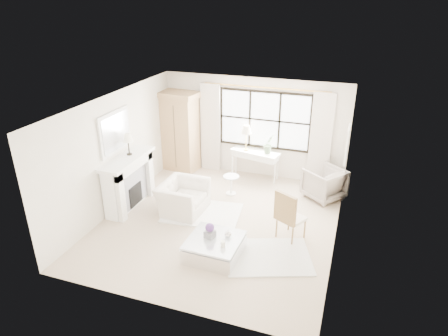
{
  "coord_description": "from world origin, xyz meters",
  "views": [
    {
      "loc": [
        2.6,
        -7.18,
        4.75
      ],
      "look_at": [
        0.04,
        0.2,
        1.24
      ],
      "focal_mm": 32.0,
      "sensor_mm": 36.0,
      "label": 1
    }
  ],
  "objects_px": {
    "club_armchair": "(183,197)",
    "coffee_table": "(214,248)",
    "armoire": "(179,131)",
    "console_table": "(255,165)"
  },
  "relations": [
    {
      "from": "armoire",
      "to": "coffee_table",
      "type": "bearing_deg",
      "value": -48.6
    },
    {
      "from": "club_armchair",
      "to": "coffee_table",
      "type": "distance_m",
      "value": 1.89
    },
    {
      "from": "coffee_table",
      "to": "club_armchair",
      "type": "bearing_deg",
      "value": 134.68
    },
    {
      "from": "armoire",
      "to": "console_table",
      "type": "relative_size",
      "value": 1.64
    },
    {
      "from": "coffee_table",
      "to": "armoire",
      "type": "bearing_deg",
      "value": 124.97
    },
    {
      "from": "armoire",
      "to": "club_armchair",
      "type": "relative_size",
      "value": 2.04
    },
    {
      "from": "console_table",
      "to": "coffee_table",
      "type": "relative_size",
      "value": 1.33
    },
    {
      "from": "armoire",
      "to": "console_table",
      "type": "height_order",
      "value": "armoire"
    },
    {
      "from": "coffee_table",
      "to": "console_table",
      "type": "bearing_deg",
      "value": 94.28
    },
    {
      "from": "armoire",
      "to": "console_table",
      "type": "distance_m",
      "value": 2.32
    }
  ]
}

